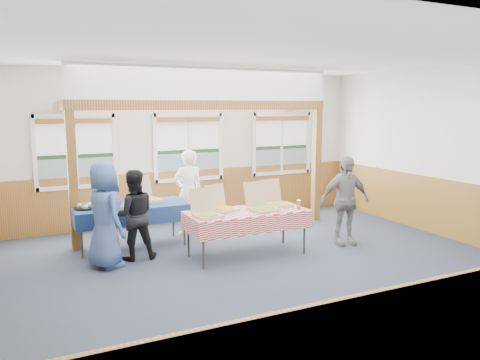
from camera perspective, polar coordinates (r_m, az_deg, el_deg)
name	(u,v)px	position (r m, az deg, el deg)	size (l,w,h in m)	color
floor	(265,269)	(7.32, 3.07, -10.75)	(8.00, 8.00, 0.00)	#242E3B
ceiling	(267,55)	(6.93, 3.29, 15.01)	(8.00, 8.00, 0.00)	white
wall_back	(188,147)	(10.14, -6.35, 4.01)	(8.00, 8.00, 0.00)	silver
wall_front	(471,214)	(4.26, 26.36, -3.77)	(8.00, 8.00, 0.00)	silver
wall_right	(456,154)	(9.52, 24.85, 2.91)	(8.00, 8.00, 0.00)	silver
wainscot_back	(189,195)	(10.26, -6.20, -1.85)	(7.98, 0.05, 1.10)	brown
wainscot_front	(459,333)	(4.61, 25.16, -16.57)	(7.98, 0.05, 1.10)	brown
wainscot_right	(451,209)	(9.66, 24.35, -3.30)	(0.05, 6.98, 1.10)	brown
window_left	(76,148)	(9.59, -19.39, 3.75)	(1.56, 0.10, 1.46)	white
window_mid	(189,144)	(10.09, -6.28, 4.44)	(1.56, 0.10, 1.46)	white
window_right	(282,140)	(11.06, 5.08, 4.85)	(1.56, 0.10, 1.46)	white
post_left	(73,181)	(8.48, -19.71, -0.16)	(0.15, 0.15, 2.40)	#5A3E14
post_right	(316,166)	(10.25, 9.30, 1.75)	(0.15, 0.15, 2.40)	#5A3E14
cross_beam	(208,105)	(8.98, -3.90, 9.09)	(5.15, 0.18, 0.18)	#5A3E14
table_left	(130,208)	(8.46, -13.22, -3.31)	(2.09, 1.37, 0.76)	#303030
table_right	(247,214)	(7.76, 0.86, -4.16)	(2.10, 1.17, 0.76)	#303030
pizza_box_a	(108,204)	(8.26, -15.81, -2.87)	(0.41, 0.49, 0.42)	tan
pizza_box_b	(147,198)	(8.67, -11.29, -2.13)	(0.53, 0.59, 0.45)	tan
pizza_box_c	(207,213)	(7.35, -4.09, -3.99)	(0.43, 0.51, 0.43)	tan
pizza_box_d	(222,207)	(7.76, -2.16, -3.29)	(0.49, 0.55, 0.42)	tan
pizza_box_e	(262,206)	(7.78, 2.72, -3.23)	(0.49, 0.57, 0.46)	tan
pizza_box_f	(277,202)	(8.16, 4.50, -2.68)	(0.43, 0.51, 0.44)	tan
veggie_tray	(86,207)	(8.33, -18.29, -3.13)	(0.38, 0.38, 0.09)	black
drink_glass	(299,205)	(7.93, 7.18, -3.00)	(0.07, 0.07, 0.15)	#A7761B
woman_white	(188,192)	(9.10, -6.35, -1.48)	(0.60, 0.40, 1.65)	white
woman_black	(133,215)	(7.76, -12.86, -4.17)	(0.72, 0.56, 1.47)	black
man_blue	(105,215)	(7.47, -16.18, -4.10)	(0.81, 0.53, 1.65)	#375189
person_grey	(345,201)	(8.58, 12.66, -2.46)	(0.94, 0.39, 1.60)	gray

